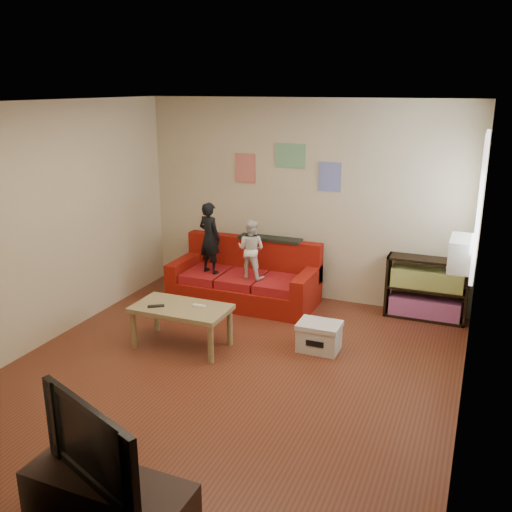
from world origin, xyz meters
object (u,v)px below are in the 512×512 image
at_px(sofa, 246,281).
at_px(child_b, 251,249).
at_px(coffee_table, 181,312).
at_px(file_box, 319,336).
at_px(bookshelf, 426,292).
at_px(television, 104,439).
at_px(tv_stand, 110,507).
at_px(child_a, 210,238).

distance_m(sofa, child_b, 0.56).
height_order(sofa, coffee_table, sofa).
height_order(sofa, file_box, sofa).
bearing_deg(bookshelf, television, -108.05).
height_order(sofa, tv_stand, sofa).
xyz_separation_m(file_box, tv_stand, (-0.50, -3.16, 0.05)).
relative_size(child_b, file_box, 1.67).
xyz_separation_m(sofa, coffee_table, (-0.11, -1.58, 0.13)).
xyz_separation_m(sofa, file_box, (1.35, -1.08, -0.12)).
bearing_deg(file_box, child_b, 142.80).
bearing_deg(bookshelf, sofa, -172.61).
relative_size(coffee_table, file_box, 2.29).
xyz_separation_m(coffee_table, television, (0.97, -2.67, 0.31)).
bearing_deg(file_box, coffee_table, -161.36).
relative_size(coffee_table, television, 1.06).
bearing_deg(child_a, child_b, -162.51).
bearing_deg(television, child_b, 121.94).
xyz_separation_m(file_box, television, (-0.50, -3.16, 0.56)).
bearing_deg(sofa, child_b, -48.42).
bearing_deg(file_box, bookshelf, 54.55).
bearing_deg(sofa, tv_stand, -78.60).
height_order(coffee_table, file_box, coffee_table).
height_order(sofa, bookshelf, sofa).
distance_m(bookshelf, file_box, 1.71).
distance_m(child_b, television, 4.14).
xyz_separation_m(tv_stand, television, (0.00, 0.00, 0.51)).
xyz_separation_m(child_b, bookshelf, (2.19, 0.47, -0.45)).
height_order(sofa, television, television).
relative_size(child_a, child_b, 1.23).
height_order(child_b, television, child_b).
bearing_deg(bookshelf, tv_stand, -108.05).
bearing_deg(bookshelf, file_box, -125.45).
xyz_separation_m(coffee_table, bookshelf, (2.45, 1.88, -0.06)).
distance_m(child_a, television, 4.29).
bearing_deg(television, file_box, 103.17).
distance_m(child_b, tv_stand, 4.18).
bearing_deg(child_b, coffee_table, 83.96).
relative_size(coffee_table, bookshelf, 1.08).
bearing_deg(child_b, sofa, -44.08).
bearing_deg(sofa, television, -78.60).
xyz_separation_m(sofa, tv_stand, (0.86, -4.25, -0.07)).
xyz_separation_m(sofa, television, (0.86, -4.25, 0.44)).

